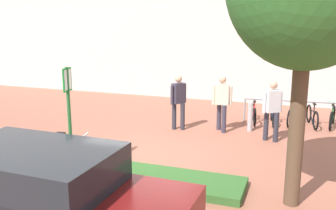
# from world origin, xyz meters

# --- Properties ---
(ground_plane) EXTENTS (60.00, 60.00, 0.00)m
(ground_plane) POSITION_xyz_m (0.00, 0.00, 0.00)
(ground_plane) COLOR #9E5B47
(planter_strip) EXTENTS (7.00, 1.10, 0.16)m
(planter_strip) POSITION_xyz_m (-0.93, -1.53, 0.08)
(planter_strip) COLOR #336028
(planter_strip) RESTS_ON ground
(parking_sign_post) EXTENTS (0.08, 0.36, 2.36)m
(parking_sign_post) POSITION_xyz_m (-1.34, -1.53, 1.55)
(parking_sign_post) COLOR #2D7238
(parking_sign_post) RESTS_ON ground
(bike_at_sign) EXTENTS (1.67, 0.44, 0.86)m
(bike_at_sign) POSITION_xyz_m (-1.43, -1.48, 0.35)
(bike_at_sign) COLOR black
(bike_at_sign) RESTS_ON ground
(bike_rack_cluster) EXTENTS (3.75, 1.83, 0.83)m
(bike_rack_cluster) POSITION_xyz_m (3.57, 4.24, 0.35)
(bike_rack_cluster) COLOR #99999E
(bike_rack_cluster) RESTS_ON ground
(bollard_steel) EXTENTS (0.16, 0.16, 0.90)m
(bollard_steel) POSITION_xyz_m (2.06, 2.99, 0.45)
(bollard_steel) COLOR #ADADB2
(bollard_steel) RESTS_ON ground
(person_suited_dark) EXTENTS (0.41, 0.53, 1.72)m
(person_suited_dark) POSITION_xyz_m (-0.09, 2.42, 0.98)
(person_suited_dark) COLOR #2D2D38
(person_suited_dark) RESTS_ON ground
(person_shirt_blue) EXTENTS (0.50, 0.43, 1.72)m
(person_shirt_blue) POSITION_xyz_m (2.75, 2.19, 0.98)
(person_shirt_blue) COLOR #2D2D38
(person_shirt_blue) RESTS_ON ground
(person_shirt_white) EXTENTS (0.61, 0.43, 1.72)m
(person_shirt_white) POSITION_xyz_m (1.22, 2.69, 0.98)
(person_shirt_white) COLOR #383342
(person_shirt_white) RESTS_ON ground
(car_maroon_wagon) EXTENTS (4.34, 2.10, 1.54)m
(car_maroon_wagon) POSITION_xyz_m (0.04, -4.27, 0.76)
(car_maroon_wagon) COLOR maroon
(car_maroon_wagon) RESTS_ON ground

